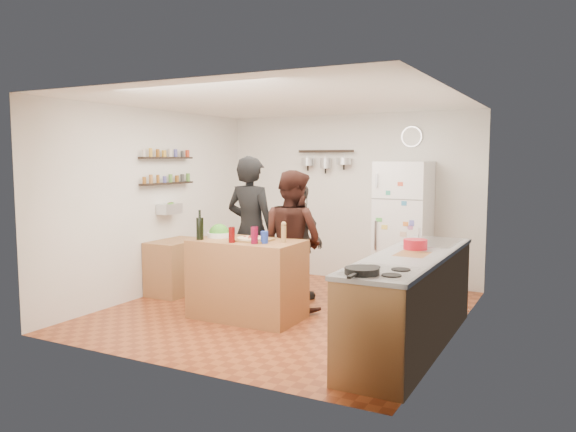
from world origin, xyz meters
The scene contains 26 objects.
room_shell centered at (0.00, 0.39, 1.25)m, with size 4.20×4.20×4.20m.
prep_island centered at (-0.24, -0.44, 0.46)m, with size 1.25×0.72×0.91m, color olive.
pizza_board centered at (-0.16, -0.46, 0.92)m, with size 0.42×0.34×0.02m, color brown.
pizza centered at (-0.16, -0.46, 0.94)m, with size 0.34×0.34×0.02m, color beige.
salad_bowl centered at (-0.66, -0.39, 0.94)m, with size 0.29×0.29×0.06m, color silver.
wine_bottle centered at (-0.74, -0.66, 1.04)m, with size 0.08×0.08×0.26m, color black.
wine_glass_near centered at (-0.29, -0.68, 1.00)m, with size 0.07×0.07×0.17m, color #570707.
wine_glass_far centered at (-0.02, -0.64, 1.00)m, with size 0.08×0.08×0.19m, color maroon.
pepper_mill centered at (0.21, -0.39, 1.00)m, with size 0.06×0.06×0.18m, color olive.
salt_canister centered at (0.06, -0.56, 0.98)m, with size 0.08×0.08×0.13m, color navy.
person_left centered at (-0.57, 0.16, 0.94)m, with size 0.68×0.45×1.87m, color black.
person_center centered at (0.05, 0.12, 0.85)m, with size 0.83×0.65×1.70m, color black.
person_back centered at (-0.11, 0.63, 0.77)m, with size 0.90×0.37×1.53m, color #2B2827.
counter_run centered at (1.70, -0.55, 0.45)m, with size 0.63×2.63×0.90m, color #9E7042.
stove_top centered at (1.70, -1.50, 0.91)m, with size 0.60×0.62×0.02m, color white.
skillet centered at (1.60, -1.67, 0.95)m, with size 0.28×0.28×0.05m, color black.
sink centered at (1.70, 0.30, 0.92)m, with size 0.50×0.80×0.03m, color silver.
cutting_board centered at (1.70, -0.54, 0.91)m, with size 0.30×0.40×0.02m, color #946136.
red_bowl centered at (1.65, -0.25, 0.97)m, with size 0.24×0.24×0.10m, color #B21423.
fridge centered at (0.95, 1.75, 0.90)m, with size 0.70×0.68×1.80m, color white.
wall_clock centered at (0.95, 2.08, 2.15)m, with size 0.30×0.30×0.03m, color silver.
spice_shelf_lower centered at (-1.93, 0.20, 1.50)m, with size 0.12×1.00×0.03m, color black.
spice_shelf_upper centered at (-1.93, 0.20, 1.85)m, with size 0.12×1.00×0.03m, color black.
produce_basket centered at (-1.90, 0.20, 1.15)m, with size 0.18×0.35×0.14m, color silver.
side_table centered at (-1.74, 0.12, 0.36)m, with size 0.50×0.80×0.73m, color #A86D46.
pot_rack centered at (-0.35, 2.00, 1.95)m, with size 0.90×0.04×0.04m, color black.
Camera 1 is at (3.13, -5.86, 1.84)m, focal length 35.00 mm.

